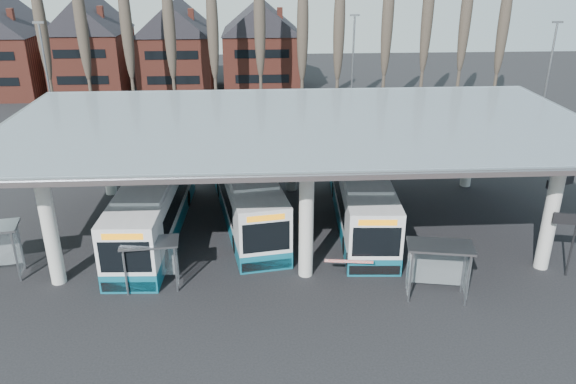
{
  "coord_description": "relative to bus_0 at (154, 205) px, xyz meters",
  "views": [
    {
      "loc": [
        -2.29,
        -21.49,
        14.63
      ],
      "look_at": [
        -0.61,
        7.0,
        2.55
      ],
      "focal_mm": 35.0,
      "sensor_mm": 36.0,
      "label": 1
    }
  ],
  "objects": [
    {
      "name": "ground",
      "position": [
        8.12,
        -7.63,
        -1.66
      ],
      "size": [
        140.0,
        140.0,
        0.0
      ],
      "primitive_type": "plane",
      "color": "black",
      "rests_on": "ground"
    },
    {
      "name": "station_canopy",
      "position": [
        8.12,
        0.37,
        4.03
      ],
      "size": [
        32.0,
        16.0,
        6.34
      ],
      "color": "silver",
      "rests_on": "ground"
    },
    {
      "name": "poplar_row",
      "position": [
        8.12,
        25.37,
        7.12
      ],
      "size": [
        45.1,
        1.1,
        14.5
      ],
      "color": "#473D33",
      "rests_on": "ground"
    },
    {
      "name": "townhouse_row",
      "position": [
        -7.63,
        36.37,
        4.28
      ],
      "size": [
        36.8,
        10.3,
        12.25
      ],
      "color": "maroon",
      "rests_on": "ground"
    },
    {
      "name": "lamp_post_a",
      "position": [
        -9.88,
        14.37,
        3.68
      ],
      "size": [
        0.8,
        0.16,
        10.17
      ],
      "color": "slate",
      "rests_on": "ground"
    },
    {
      "name": "lamp_post_b",
      "position": [
        14.12,
        18.37,
        3.68
      ],
      "size": [
        0.8,
        0.16,
        10.17
      ],
      "color": "slate",
      "rests_on": "ground"
    },
    {
      "name": "lamp_post_c",
      "position": [
        28.12,
        12.37,
        3.68
      ],
      "size": [
        0.8,
        0.16,
        10.17
      ],
      "color": "slate",
      "rests_on": "ground"
    },
    {
      "name": "bus_0",
      "position": [
        0.0,
        0.0,
        0.0
      ],
      "size": [
        3.24,
        12.75,
        3.51
      ],
      "rotation": [
        0.0,
        0.0,
        -0.04
      ],
      "color": "white",
      "rests_on": "ground"
    },
    {
      "name": "bus_1",
      "position": [
        5.17,
        1.49,
        -0.01
      ],
      "size": [
        4.7,
        12.85,
        3.5
      ],
      "rotation": [
        0.0,
        0.0,
        0.16
      ],
      "color": "white",
      "rests_on": "ground"
    },
    {
      "name": "bus_2",
      "position": [
        11.86,
        0.74,
        -0.02
      ],
      "size": [
        3.39,
        12.61,
        3.47
      ],
      "rotation": [
        0.0,
        0.0,
        -0.06
      ],
      "color": "white",
      "rests_on": "ground"
    },
    {
      "name": "shelter_1",
      "position": [
        0.78,
        -5.75,
        0.13
      ],
      "size": [
        2.74,
        1.53,
        2.46
      ],
      "rotation": [
        0.0,
        0.0,
        0.08
      ],
      "color": "gray",
      "rests_on": "ground"
    },
    {
      "name": "shelter_2",
      "position": [
        13.97,
        -7.33,
        0.32
      ],
      "size": [
        3.14,
        1.97,
        2.71
      ],
      "rotation": [
        0.0,
        0.0,
        -0.18
      ],
      "color": "gray",
      "rests_on": "ground"
    },
    {
      "name": "info_sign_1",
      "position": [
        23.04,
        -0.52,
        0.86
      ],
      "size": [
        1.93,
        0.8,
        3.0
      ],
      "rotation": [
        0.0,
        0.0,
        0.35
      ],
      "color": "black",
      "rests_on": "ground"
    },
    {
      "name": "barrier",
      "position": [
        10.16,
        -5.61,
        -0.75
      ],
      "size": [
        2.34,
        0.78,
        1.17
      ],
      "rotation": [
        0.0,
        0.0,
        -0.13
      ],
      "color": "black",
      "rests_on": "ground"
    }
  ]
}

